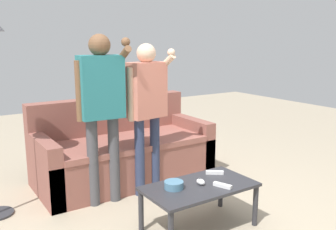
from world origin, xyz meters
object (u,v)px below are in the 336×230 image
Objects in this scene: game_remote_nunchuk at (201,182)px; game_remote_wand_near at (215,172)px; player_center at (147,101)px; couch at (122,152)px; player_left at (102,100)px; game_remote_wand_far at (223,185)px; snack_bowl at (174,185)px; coffee_table at (199,191)px.

game_remote_wand_near is (0.25, 0.12, -0.01)m from game_remote_nunchuk.
couch is at bearing 95.28° from player_center.
player_left reaches higher than game_remote_wand_far.
couch reaches higher than snack_bowl.
player_center is 9.53× the size of game_remote_wand_far.
player_left is (-0.24, 0.84, 0.60)m from snack_bowl.
snack_bowl is 1.02m from player_center.
snack_bowl is (-0.19, -1.32, 0.10)m from couch.
game_remote_nunchuk is at bearing 22.93° from coffee_table.
game_remote_nunchuk is at bearing -90.33° from player_center.
snack_bowl is at bearing -98.23° from couch.
couch is at bearing 91.00° from coffee_table.
couch is 11.94× the size of game_remote_wand_far.
snack_bowl reaches higher than game_remote_nunchuk.
coffee_table is at bearing 133.93° from game_remote_wand_far.
snack_bowl is 1.77× the size of game_remote_nunchuk.
player_left is at bearing 119.46° from game_remote_wand_far.
game_remote_nunchuk is at bearing -88.32° from couch.
player_center is (0.24, 0.83, 0.54)m from snack_bowl.
player_left is at bearing 133.32° from game_remote_wand_near.
coffee_table is at bearing -157.07° from game_remote_nunchuk.
game_remote_wand_far is at bearing -46.07° from coffee_table.
player_left is (-0.47, 0.89, 0.61)m from game_remote_nunchuk.
game_remote_wand_far is at bearing -84.19° from couch.
player_center reaches higher than game_remote_nunchuk.
game_remote_wand_near is at bearing -46.68° from player_left.
snack_bowl is at bearing -105.89° from player_center.
snack_bowl is 0.10× the size of player_center.
game_remote_nunchuk is 1.04m from player_center.
coffee_table is at bearing -63.21° from player_left.
player_center is (0.05, -0.49, 0.65)m from couch.
game_remote_wand_near is at bearing 25.78° from game_remote_nunchuk.
game_remote_wand_far is at bearing -29.41° from snack_bowl.
couch is 21.66× the size of game_remote_nunchuk.
player_center is at bearing 88.63° from coffee_table.
snack_bowl is 0.40m from game_remote_wand_far.
snack_bowl is at bearing 150.59° from game_remote_wand_far.
snack_bowl is 1.06× the size of game_remote_wand_near.
coffee_table is at bearing -91.37° from player_center.
game_remote_nunchuk is at bearing -154.22° from game_remote_wand_near.
coffee_table is 0.31m from game_remote_wand_near.
game_remote_wand_near is (0.73, -0.77, -0.61)m from player_left.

